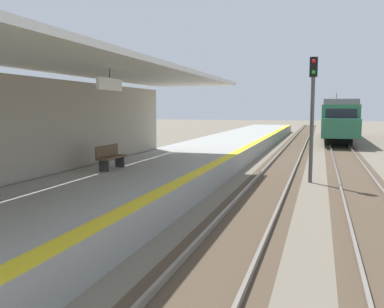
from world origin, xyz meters
TOP-DOWN VIEW (x-y plane):
  - station_platform at (-2.50, 16.00)m, footprint 5.00×80.00m
  - station_building_with_canopy at (-4.30, 7.88)m, footprint 4.85×24.00m
  - track_pair_nearest_platform at (1.90, 20.00)m, footprint 2.34×120.00m
  - track_pair_middle at (5.30, 20.00)m, footprint 2.34×120.00m
  - approaching_train at (5.30, 41.91)m, footprint 2.93×19.60m
  - rail_signal_post at (3.43, 16.78)m, footprint 0.32×0.34m
  - platform_bench at (-3.52, 12.26)m, footprint 0.45×1.60m

SIDE VIEW (x-z plane):
  - track_pair_nearest_platform at x=1.90m, z-range -0.03..0.13m
  - track_pair_middle at x=5.30m, z-range -0.03..0.13m
  - station_platform at x=-2.50m, z-range 0.00..0.90m
  - platform_bench at x=-3.52m, z-range 0.93..1.81m
  - approaching_train at x=5.30m, z-range -0.20..4.56m
  - station_building_with_canopy at x=-4.30m, z-range 0.44..4.87m
  - rail_signal_post at x=3.43m, z-range 0.59..5.79m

